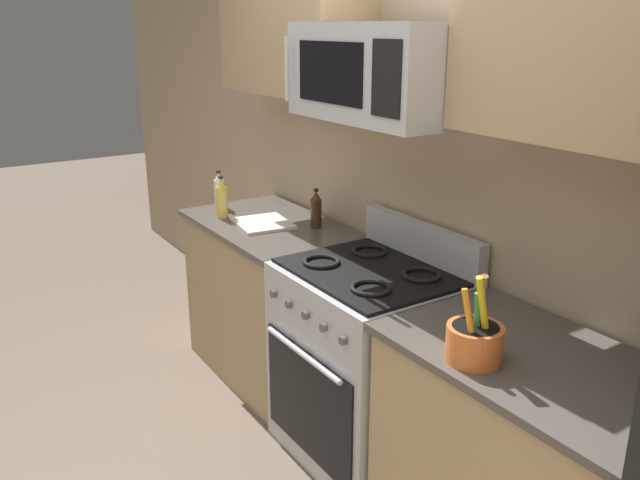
{
  "coord_description": "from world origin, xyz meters",
  "views": [
    {
      "loc": [
        2.12,
        -0.97,
        1.95
      ],
      "look_at": [
        -0.2,
        0.54,
        1.03
      ],
      "focal_mm": 36.75,
      "sensor_mm": 36.0,
      "label": 1
    }
  ],
  "objects_px": {
    "range_oven": "(368,362)",
    "microwave": "(381,72)",
    "utensil_crock": "(475,340)",
    "bottle_soy": "(316,210)",
    "bottle_oil": "(221,198)",
    "bottle_vinegar": "(219,190)",
    "cutting_board": "(263,223)"
  },
  "relations": [
    {
      "from": "range_oven",
      "to": "microwave",
      "type": "xyz_separation_m",
      "value": [
        -0.0,
        0.03,
        1.29
      ]
    },
    {
      "from": "microwave",
      "to": "utensil_crock",
      "type": "distance_m",
      "value": 1.14
    },
    {
      "from": "bottle_soy",
      "to": "microwave",
      "type": "bearing_deg",
      "value": -11.25
    },
    {
      "from": "bottle_soy",
      "to": "range_oven",
      "type": "bearing_deg",
      "value": -13.46
    },
    {
      "from": "range_oven",
      "to": "bottle_oil",
      "type": "bearing_deg",
      "value": -171.62
    },
    {
      "from": "range_oven",
      "to": "utensil_crock",
      "type": "xyz_separation_m",
      "value": [
        0.8,
        -0.19,
        0.51
      ]
    },
    {
      "from": "bottle_oil",
      "to": "bottle_soy",
      "type": "relative_size",
      "value": 1.12
    },
    {
      "from": "bottle_oil",
      "to": "bottle_vinegar",
      "type": "bearing_deg",
      "value": 158.55
    },
    {
      "from": "bottle_vinegar",
      "to": "bottle_oil",
      "type": "xyz_separation_m",
      "value": [
        0.2,
        -0.08,
        0.01
      ]
    },
    {
      "from": "microwave",
      "to": "utensil_crock",
      "type": "xyz_separation_m",
      "value": [
        0.8,
        -0.22,
        -0.78
      ]
    },
    {
      "from": "range_oven",
      "to": "bottle_vinegar",
      "type": "height_order",
      "value": "bottle_vinegar"
    },
    {
      "from": "bottle_vinegar",
      "to": "microwave",
      "type": "bearing_deg",
      "value": 4.95
    },
    {
      "from": "microwave",
      "to": "bottle_oil",
      "type": "distance_m",
      "value": 1.39
    },
    {
      "from": "bottle_vinegar",
      "to": "bottle_soy",
      "type": "height_order",
      "value": "bottle_vinegar"
    },
    {
      "from": "microwave",
      "to": "bottle_oil",
      "type": "height_order",
      "value": "microwave"
    },
    {
      "from": "microwave",
      "to": "cutting_board",
      "type": "height_order",
      "value": "microwave"
    },
    {
      "from": "microwave",
      "to": "utensil_crock",
      "type": "relative_size",
      "value": 2.52
    },
    {
      "from": "cutting_board",
      "to": "bottle_soy",
      "type": "height_order",
      "value": "bottle_soy"
    },
    {
      "from": "cutting_board",
      "to": "bottle_soy",
      "type": "relative_size",
      "value": 1.46
    },
    {
      "from": "range_oven",
      "to": "bottle_soy",
      "type": "height_order",
      "value": "bottle_soy"
    },
    {
      "from": "bottle_oil",
      "to": "microwave",
      "type": "bearing_deg",
      "value": 9.74
    },
    {
      "from": "microwave",
      "to": "bottle_vinegar",
      "type": "xyz_separation_m",
      "value": [
        -1.36,
        -0.12,
        -0.75
      ]
    },
    {
      "from": "range_oven",
      "to": "utensil_crock",
      "type": "height_order",
      "value": "utensil_crock"
    },
    {
      "from": "microwave",
      "to": "utensil_crock",
      "type": "bearing_deg",
      "value": -15.37
    },
    {
      "from": "range_oven",
      "to": "utensil_crock",
      "type": "bearing_deg",
      "value": -13.49
    },
    {
      "from": "cutting_board",
      "to": "bottle_soy",
      "type": "distance_m",
      "value": 0.31
    },
    {
      "from": "microwave",
      "to": "cutting_board",
      "type": "xyz_separation_m",
      "value": [
        -0.9,
        -0.08,
        -0.85
      ]
    },
    {
      "from": "utensil_crock",
      "to": "cutting_board",
      "type": "height_order",
      "value": "utensil_crock"
    },
    {
      "from": "range_oven",
      "to": "bottle_vinegar",
      "type": "distance_m",
      "value": 1.46
    },
    {
      "from": "microwave",
      "to": "bottle_soy",
      "type": "distance_m",
      "value": 1.04
    },
    {
      "from": "utensil_crock",
      "to": "bottle_soy",
      "type": "height_order",
      "value": "utensil_crock"
    },
    {
      "from": "microwave",
      "to": "bottle_oil",
      "type": "bearing_deg",
      "value": -170.26
    }
  ]
}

